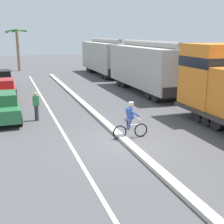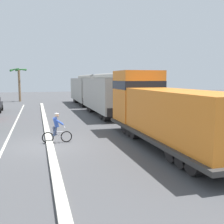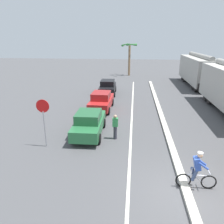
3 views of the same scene
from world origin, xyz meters
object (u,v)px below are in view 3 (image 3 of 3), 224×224
parked_car_black (108,87)px  pedestrian_by_cars (115,126)px  parked_car_green (89,123)px  cyclist (197,171)px  hopper_car_middle (198,70)px  parked_car_red (101,101)px  stop_sign (43,114)px  palm_tree_near (130,51)px

parked_car_black → pedestrian_by_cars: 11.74m
parked_car_green → cyclist: bearing=-41.4°
hopper_car_middle → parked_car_black: bearing=-152.4°
parked_car_red → cyclist: bearing=-61.6°
stop_sign → pedestrian_by_cars: bearing=19.8°
parked_car_red → palm_tree_near: palm_tree_near is taller
parked_car_green → stop_sign: size_ratio=1.47×
parked_car_green → palm_tree_near: 24.81m
parked_car_green → pedestrian_by_cars: bearing=-14.7°
hopper_car_middle → parked_car_green: 20.49m
stop_sign → pedestrian_by_cars: stop_sign is taller
parked_car_black → hopper_car_middle: bearing=27.6°
parked_car_green → cyclist: (5.59, -4.92, 0.00)m
parked_car_red → stop_sign: stop_sign is taller
hopper_car_middle → cyclist: bearing=-104.5°
parked_car_black → cyclist: (5.71, -16.05, 0.00)m
parked_car_red → stop_sign: (-2.21, -7.27, 1.21)m
parked_car_green → cyclist: cyclist is taller
cyclist → parked_car_red: bearing=118.4°
palm_tree_near → pedestrian_by_cars: bearing=-90.4°
parked_car_black → palm_tree_near: 13.93m
parked_car_green → pedestrian_by_cars: size_ratio=2.62×
hopper_car_middle → pedestrian_by_cars: hopper_car_middle is taller
parked_car_black → stop_sign: 13.24m
parked_car_green → pedestrian_by_cars: (1.77, -0.46, 0.03)m
parked_car_black → pedestrian_by_cars: (1.89, -11.59, 0.03)m
hopper_car_middle → cyclist: 22.75m
cyclist → parked_car_black: bearing=109.6°
palm_tree_near → pedestrian_by_cars: 25.19m
hopper_car_middle → palm_tree_near: size_ratio=1.95×
cyclist → palm_tree_near: bearing=97.1°
parked_car_black → cyclist: 17.04m
parked_car_green → cyclist: size_ratio=2.47×
palm_tree_near → stop_sign: bearing=-98.9°
pedestrian_by_cars → hopper_car_middle: bearing=61.6°
parked_car_green → parked_car_red: 5.38m
hopper_car_middle → parked_car_red: size_ratio=2.50×
parked_car_green → stop_sign: (-2.20, -1.89, 1.21)m
palm_tree_near → pedestrian_by_cars: palm_tree_near is taller
stop_sign → hopper_car_middle: bearing=54.6°
parked_car_red → cyclist: 11.71m
parked_car_black → palm_tree_near: palm_tree_near is taller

